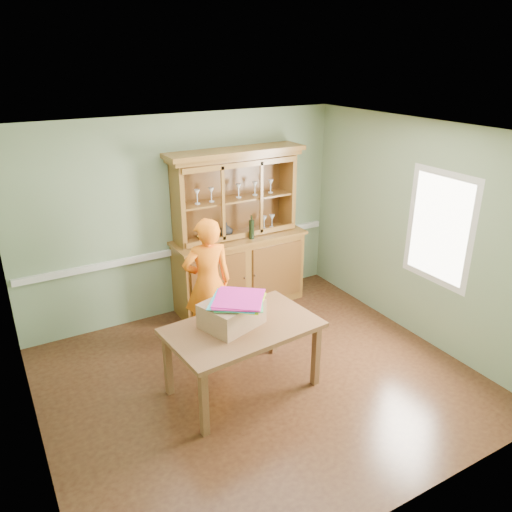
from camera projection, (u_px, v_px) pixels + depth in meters
floor at (260, 380)px, 5.57m from camera, size 4.50×4.50×0.00m
ceiling at (261, 135)px, 4.54m from camera, size 4.50×4.50×0.00m
wall_back at (185, 217)px, 6.66m from camera, size 4.50×0.00×4.50m
wall_left at (19, 326)px, 4.02m from camera, size 0.00×4.00×4.00m
wall_right at (419, 233)px, 6.09m from camera, size 0.00×4.00×4.00m
wall_front at (406, 372)px, 3.45m from camera, size 4.50×0.00×4.50m
chair_rail at (187, 249)px, 6.81m from camera, size 4.41×0.05×0.08m
framed_map at (14, 289)px, 4.19m from camera, size 0.03×0.60×0.46m
window_panel at (439, 228)px, 5.78m from camera, size 0.03×0.96×1.36m
china_hutch at (238, 253)px, 6.98m from camera, size 1.90×0.63×2.23m
dining_table at (243, 334)px, 5.18m from camera, size 1.63×1.06×0.77m
cardboard_box at (232, 314)px, 5.12m from camera, size 0.68×0.61×0.27m
kite_stack at (237, 300)px, 5.06m from camera, size 0.67×0.67×0.05m
person at (208, 283)px, 6.00m from camera, size 0.66×0.49×1.64m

